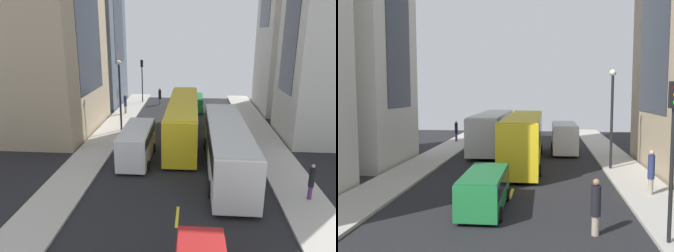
% 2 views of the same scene
% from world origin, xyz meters
% --- Properties ---
extents(ground_plane, '(41.09, 41.09, 0.00)m').
position_xyz_m(ground_plane, '(0.00, 0.00, 0.00)').
color(ground_plane, black).
extents(sidewalk_west, '(2.87, 44.00, 0.15)m').
position_xyz_m(sidewalk_west, '(-7.11, 0.00, 0.07)').
color(sidewalk_west, '#B2ADA3').
rests_on(sidewalk_west, ground).
extents(sidewalk_east, '(2.87, 44.00, 0.15)m').
position_xyz_m(sidewalk_east, '(7.11, 0.00, 0.07)').
color(sidewalk_east, '#B2ADA3').
rests_on(sidewalk_east, ground).
extents(lane_stripe_0, '(0.16, 2.00, 0.01)m').
position_xyz_m(lane_stripe_0, '(0.00, -21.00, 0.01)').
color(lane_stripe_0, yellow).
rests_on(lane_stripe_0, ground).
extents(lane_stripe_1, '(0.16, 2.00, 0.01)m').
position_xyz_m(lane_stripe_1, '(0.00, -10.50, 0.01)').
color(lane_stripe_1, yellow).
rests_on(lane_stripe_1, ground).
extents(lane_stripe_2, '(0.16, 2.00, 0.01)m').
position_xyz_m(lane_stripe_2, '(0.00, 0.00, 0.01)').
color(lane_stripe_2, yellow).
rests_on(lane_stripe_2, ground).
extents(lane_stripe_3, '(0.16, 2.00, 0.01)m').
position_xyz_m(lane_stripe_3, '(0.00, 10.50, 0.01)').
color(lane_stripe_3, yellow).
rests_on(lane_stripe_3, ground).
extents(building_east_0, '(7.45, 8.58, 24.68)m').
position_xyz_m(building_east_0, '(12.44, -15.76, 12.34)').
color(building_east_0, '#4C5666').
rests_on(building_east_0, ground).
extents(building_east_1, '(7.74, 11.91, 17.45)m').
position_xyz_m(building_east_1, '(12.58, -3.91, 8.73)').
color(building_east_1, tan).
rests_on(building_east_1, ground).
extents(city_bus_white, '(2.80, 12.72, 3.35)m').
position_xyz_m(city_bus_white, '(-3.08, 4.28, 2.01)').
color(city_bus_white, silver).
rests_on(city_bus_white, ground).
extents(streetcar_yellow, '(2.70, 13.94, 3.59)m').
position_xyz_m(streetcar_yellow, '(0.16, -2.00, 2.12)').
color(streetcar_yellow, yellow).
rests_on(streetcar_yellow, ground).
extents(delivery_van_white, '(2.25, 5.82, 2.58)m').
position_xyz_m(delivery_van_white, '(3.39, 3.06, 1.51)').
color(delivery_van_white, white).
rests_on(delivery_van_white, ground).
extents(car_green_1, '(1.96, 4.76, 1.74)m').
position_xyz_m(car_green_1, '(-0.97, -13.34, 1.03)').
color(car_green_1, '#1E7238').
rests_on(car_green_1, ground).
extents(pedestrian_crossing_mid, '(0.32, 0.32, 2.14)m').
position_xyz_m(pedestrian_crossing_mid, '(-7.45, 8.29, 1.29)').
color(pedestrian_crossing_mid, '#593372').
rests_on(pedestrian_crossing_mid, ground).
extents(pedestrian_waiting_curb, '(0.38, 0.38, 2.16)m').
position_xyz_m(pedestrian_waiting_curb, '(3.66, -15.94, 1.14)').
color(pedestrian_waiting_curb, gray).
rests_on(pedestrian_waiting_curb, ground).
extents(pedestrian_crossing_near, '(0.34, 0.34, 2.27)m').
position_xyz_m(pedestrian_crossing_near, '(7.10, -10.46, 1.36)').
color(pedestrian_crossing_near, gray).
rests_on(pedestrian_crossing_near, ground).
extents(traffic_light_near_corner, '(0.32, 0.44, 5.57)m').
position_xyz_m(traffic_light_near_corner, '(6.07, -16.74, 4.04)').
color(traffic_light_near_corner, black).
rests_on(traffic_light_near_corner, ground).
extents(streetlamp_near, '(0.44, 0.44, 6.66)m').
position_xyz_m(streetlamp_near, '(6.17, -4.03, 4.26)').
color(streetlamp_near, black).
rests_on(streetlamp_near, ground).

